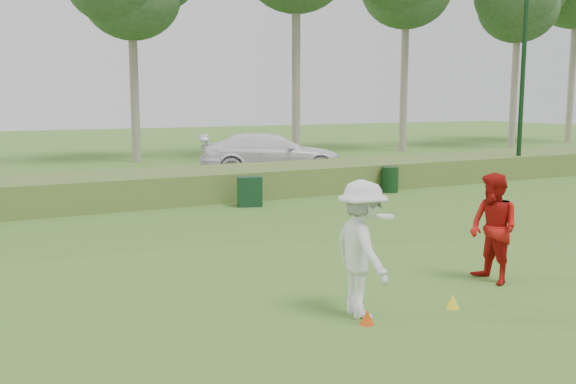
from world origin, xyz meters
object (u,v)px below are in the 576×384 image
player_red (494,228)px  player_white (362,249)px  cone_orange (367,317)px  car_right (271,154)px  cone_yellow (453,301)px  utility_cabinet (250,192)px  trash_bin (390,180)px  lamp_post (525,36)px

player_red → player_white: bearing=-79.2°
cone_orange → player_white: bearing=69.1°
player_white → car_right: player_white is taller
cone_orange → cone_yellow: (1.58, 0.00, -0.00)m
player_white → cone_orange: 0.99m
player_red → cone_yellow: size_ratio=8.70×
cone_orange → utility_cabinet: 10.33m
player_white → utility_cabinet: 9.95m
player_red → utility_cabinet: player_red is taller
utility_cabinet → trash_bin: 5.45m
cone_yellow → utility_cabinet: size_ratio=0.25×
lamp_post → player_red: 16.41m
trash_bin → cone_orange: bearing=-127.6°
player_white → trash_bin: size_ratio=2.34×
lamp_post → trash_bin: 8.64m
utility_cabinet → trash_bin: bearing=22.4°
lamp_post → trash_bin: lamp_post is taller
utility_cabinet → car_right: car_right is taller
lamp_post → cone_yellow: bearing=-139.9°
lamp_post → player_white: 18.90m
car_right → player_red: bearing=-171.7°
player_red → cone_orange: 3.34m
lamp_post → player_white: lamp_post is taller
cone_orange → car_right: bearing=68.7°
lamp_post → cone_yellow: lamp_post is taller
lamp_post → cone_yellow: 18.27m
lamp_post → player_white: size_ratio=4.02×
cone_yellow → player_red: bearing=26.2°
cone_orange → trash_bin: trash_bin is taller
cone_orange → cone_yellow: bearing=0.0°
car_right → utility_cabinet: bearing=169.2°
cone_orange → car_right: (6.37, 16.34, 0.80)m
player_white → cone_yellow: 1.74m
player_red → cone_orange: player_red is taller
player_white → utility_cabinet: size_ratio=2.28×
utility_cabinet → player_red: bearing=-68.8°
cone_yellow → trash_bin: (6.44, 10.43, 0.32)m
lamp_post → cone_orange: size_ratio=36.63×
cone_yellow → utility_cabinet: bearing=84.2°
player_white → player_red: (3.00, 0.40, -0.05)m
player_white → cone_yellow: bearing=-97.6°
lamp_post → cone_orange: bearing=-143.0°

